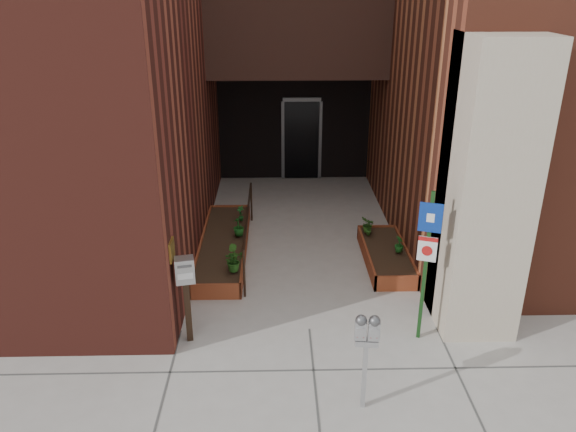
{
  "coord_description": "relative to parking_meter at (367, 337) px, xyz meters",
  "views": [
    {
      "loc": [
        -0.5,
        -7.36,
        5.05
      ],
      "look_at": [
        -0.29,
        1.8,
        1.16
      ],
      "focal_mm": 35.0,
      "sensor_mm": 36.0,
      "label": 1
    }
  ],
  "objects": [
    {
      "name": "planter_right",
      "position": [
        1.02,
        3.92,
        -0.92
      ],
      "size": [
        0.8,
        2.2,
        0.3
      ],
      "color": "maroon",
      "rests_on": "ground"
    },
    {
      "name": "ground",
      "position": [
        -0.58,
        1.72,
        -1.05
      ],
      "size": [
        80.0,
        80.0,
        0.0
      ],
      "primitive_type": "plane",
      "color": "#9E9991",
      "rests_on": "ground"
    },
    {
      "name": "handrail",
      "position": [
        -1.63,
        4.37,
        -0.31
      ],
      "size": [
        0.04,
        3.34,
        0.9
      ],
      "color": "black",
      "rests_on": "ground"
    },
    {
      "name": "shrub_left_b",
      "position": [
        -1.87,
        3.47,
        -0.59
      ],
      "size": [
        0.25,
        0.25,
        0.33
      ],
      "primitive_type": "imported",
      "rotation": [
        0.0,
        0.0,
        2.37
      ],
      "color": "#2C601B",
      "rests_on": "planter_left"
    },
    {
      "name": "shrub_right_a",
      "position": [
        1.22,
        3.78,
        -0.6
      ],
      "size": [
        0.22,
        0.22,
        0.31
      ],
      "primitive_type": "imported",
      "rotation": [
        0.0,
        0.0,
        1.2
      ],
      "color": "#185419",
      "rests_on": "planter_right"
    },
    {
      "name": "parking_meter",
      "position": [
        0.0,
        0.0,
        0.0
      ],
      "size": [
        0.31,
        0.16,
        1.36
      ],
      "color": "#A2A2A4",
      "rests_on": "ground"
    },
    {
      "name": "shrub_left_a",
      "position": [
        -1.83,
        3.12,
        -0.56
      ],
      "size": [
        0.49,
        0.49,
        0.39
      ],
      "primitive_type": "imported",
      "rotation": [
        0.0,
        0.0,
        0.59
      ],
      "color": "#225418",
      "rests_on": "planter_left"
    },
    {
      "name": "shrub_right_c",
      "position": [
        0.77,
        4.68,
        -0.59
      ],
      "size": [
        0.32,
        0.32,
        0.32
      ],
      "primitive_type": "imported",
      "rotation": [
        0.0,
        0.0,
        4.57
      ],
      "color": "#2B5E1A",
      "rests_on": "planter_right"
    },
    {
      "name": "shrub_left_c",
      "position": [
        -1.83,
        4.59,
        -0.56
      ],
      "size": [
        0.31,
        0.31,
        0.4
      ],
      "primitive_type": "imported",
      "rotation": [
        0.0,
        0.0,
        3.75
      ],
      "color": "#164F16",
      "rests_on": "planter_left"
    },
    {
      "name": "sign_post",
      "position": [
        1.06,
        1.47,
        0.4
      ],
      "size": [
        0.31,
        0.13,
        2.37
      ],
      "color": "#153B15",
      "rests_on": "ground"
    },
    {
      "name": "shrub_right_b",
      "position": [
        0.77,
        4.54,
        -0.58
      ],
      "size": [
        0.26,
        0.26,
        0.35
      ],
      "primitive_type": "imported",
      "rotation": [
        0.0,
        0.0,
        2.53
      ],
      "color": "#235117",
      "rests_on": "planter_right"
    },
    {
      "name": "payment_dropbox",
      "position": [
        -2.4,
        1.5,
        -0.05
      ],
      "size": [
        0.31,
        0.26,
        1.39
      ],
      "color": "black",
      "rests_on": "ground"
    },
    {
      "name": "planter_left",
      "position": [
        -2.13,
        4.42,
        -0.92
      ],
      "size": [
        0.9,
        3.6,
        0.3
      ],
      "color": "maroon",
      "rests_on": "ground"
    },
    {
      "name": "shrub_left_d",
      "position": [
        -1.83,
        5.32,
        -0.58
      ],
      "size": [
        0.25,
        0.25,
        0.34
      ],
      "primitive_type": "imported",
      "rotation": [
        0.0,
        0.0,
        5.47
      ],
      "color": "#19571D",
      "rests_on": "planter_left"
    }
  ]
}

